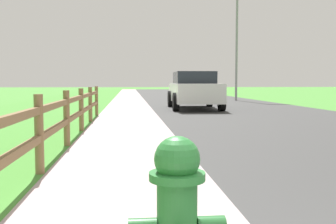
% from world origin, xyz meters
% --- Properties ---
extents(ground_plane, '(120.00, 120.00, 0.00)m').
position_xyz_m(ground_plane, '(0.00, 25.00, 0.00)').
color(ground_plane, '#468B34').
extents(road_asphalt, '(7.00, 66.00, 0.01)m').
position_xyz_m(road_asphalt, '(3.50, 27.00, 0.00)').
color(road_asphalt, '#3A3A3A').
rests_on(road_asphalt, ground).
extents(curb_concrete, '(6.00, 66.00, 0.01)m').
position_xyz_m(curb_concrete, '(-3.00, 27.00, 0.00)').
color(curb_concrete, '#B59EA1').
rests_on(curb_concrete, ground).
extents(grass_verge, '(5.00, 66.00, 0.00)m').
position_xyz_m(grass_verge, '(-4.50, 27.00, 0.01)').
color(grass_verge, '#468B34').
rests_on(grass_verge, ground).
extents(rail_fence, '(0.11, 13.11, 0.99)m').
position_xyz_m(rail_fence, '(-2.05, 6.47, 0.58)').
color(rail_fence, brown).
rests_on(rail_fence, ground).
extents(parked_suv_white, '(2.12, 4.57, 1.56)m').
position_xyz_m(parked_suv_white, '(1.77, 15.98, 0.81)').
color(parked_suv_white, white).
rests_on(parked_suv_white, ground).
extents(street_lamp, '(1.17, 0.20, 6.99)m').
position_xyz_m(street_lamp, '(5.62, 23.08, 4.11)').
color(street_lamp, gray).
rests_on(street_lamp, ground).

